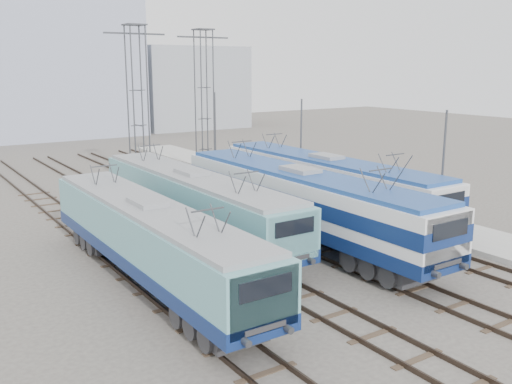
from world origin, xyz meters
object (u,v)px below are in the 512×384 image
Objects in this scene: locomotive_center_left at (194,201)px; locomotive_center_right at (302,199)px; mast_mid at (301,150)px; mast_rear at (215,133)px; catenary_tower_west at (138,102)px; locomotive_far_right at (328,181)px; catenary_tower_east at (204,98)px; locomotive_far_left at (151,237)px; mast_front at (442,177)px.

locomotive_center_left is 0.94× the size of locomotive_center_right.
mast_mid is (10.85, 4.79, 1.28)m from locomotive_center_left.
mast_mid is at bearing -90.00° from mast_rear.
catenary_tower_west is 1.71× the size of mast_mid.
locomotive_center_right is 5.51m from locomotive_far_right.
mast_rear reaches higher than locomotive_center_right.
mast_rear reaches higher than locomotive_far_right.
catenary_tower_east is at bearing -136.40° from mast_rear.
locomotive_center_left is 1.48× the size of catenary_tower_west.
mast_mid is 12.00m from mast_rear.
catenary_tower_west is 1.71× the size of mast_rear.
locomotive_far_left is at bearing -125.55° from mast_rear.
mast_rear is (8.60, 4.00, -3.14)m from catenary_tower_west.
locomotive_center_right is 19.20m from catenary_tower_east.
locomotive_far_right is at bearing -1.76° from locomotive_center_left.
mast_rear is (0.00, 24.00, 0.00)m from mast_front.
mast_mid reaches higher than locomotive_far_right.
mast_rear reaches higher than locomotive_far_left.
catenary_tower_east is (8.75, 14.79, 4.42)m from locomotive_center_left.
catenary_tower_west reaches higher than mast_rear.
locomotive_center_left is at bearing -99.98° from catenary_tower_west.
catenary_tower_west is at bearing 80.02° from locomotive_center_left.
mast_front is at bearing -30.64° from locomotive_center_right.
locomotive_center_left is at bearing 142.53° from locomotive_center_right.
catenary_tower_west is 1.71× the size of mast_front.
mast_mid is (1.85, 5.07, 1.17)m from locomotive_far_right.
locomotive_center_left is 9.00m from locomotive_far_right.
mast_front and mast_mid have the same top height.
catenary_tower_east is at bearing 90.95° from locomotive_far_right.
locomotive_far_left is 0.92× the size of locomotive_center_right.
locomotive_center_right is at bearing -103.12° from catenary_tower_east.
catenary_tower_east is 4.28m from mast_rear.
locomotive_center_right is at bearing -144.81° from locomotive_far_right.
catenary_tower_east is (4.25, 18.24, 4.24)m from locomotive_center_right.
locomotive_center_right reaches higher than locomotive_far_right.
locomotive_center_right reaches higher than locomotive_center_left.
locomotive_far_right is 2.61× the size of mast_rear.
locomotive_far_right is at bearing -62.68° from catenary_tower_west.
catenary_tower_west is at bearing 137.07° from mast_mid.
locomotive_center_left is 5.67m from locomotive_center_right.
mast_mid is at bearing 90.00° from mast_front.
mast_front is (15.35, -2.52, 1.33)m from locomotive_far_left.
locomotive_far_left is 14.20m from locomotive_far_right.
locomotive_center_left is at bearing -156.18° from mast_mid.
catenary_tower_east reaches higher than locomotive_far_left.
locomotive_center_right is 2.70× the size of mast_mid.
locomotive_center_left is at bearing -122.87° from mast_rear.
mast_front and mast_rear have the same top height.
locomotive_center_left is at bearing 178.24° from locomotive_far_right.
catenary_tower_east is 10.69m from mast_mid.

